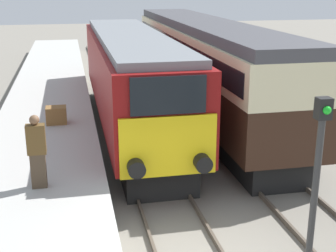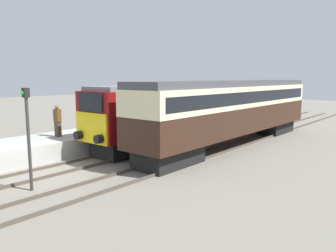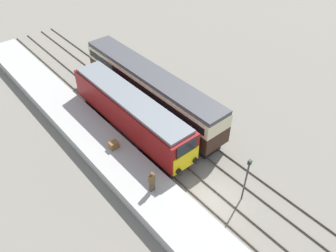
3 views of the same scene
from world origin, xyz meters
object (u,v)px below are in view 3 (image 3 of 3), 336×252
person_on_platform (152,181)px  luggage_crate (114,145)px  signal_post (246,177)px  locomotive (131,112)px  passenger_carriage (150,87)px

person_on_platform → luggage_crate: bearing=86.7°
luggage_crate → signal_post: bearing=-64.4°
locomotive → person_on_platform: locomotive is taller
signal_post → passenger_carriage: bearing=82.4°
signal_post → luggage_crate: size_ratio=5.66×
passenger_carriage → signal_post: 12.86m
passenger_carriage → signal_post: (-1.70, -12.75, -0.15)m
passenger_carriage → luggage_crate: 7.16m
signal_post → locomotive: bearing=98.7°
locomotive → passenger_carriage: (3.40, 1.63, 0.34)m
locomotive → signal_post: signal_post is taller
person_on_platform → signal_post: signal_post is taller
passenger_carriage → luggage_crate: (-6.27, -3.23, -1.23)m
locomotive → person_on_platform: (-3.18, -6.94, -0.28)m
passenger_carriage → person_on_platform: 10.83m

